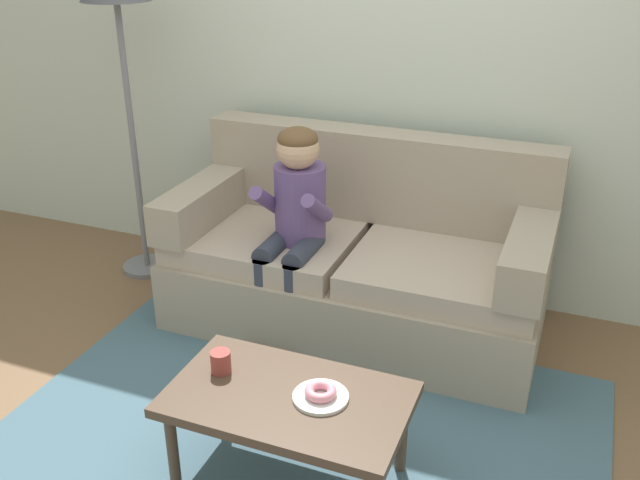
# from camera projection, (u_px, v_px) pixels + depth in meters

# --- Properties ---
(ground) EXTENTS (10.00, 10.00, 0.00)m
(ground) POSITION_uv_depth(u_px,v_px,m) (311.00, 416.00, 3.14)
(ground) COLOR brown
(wall_back) EXTENTS (8.00, 0.10, 2.80)m
(wall_back) POSITION_uv_depth(u_px,v_px,m) (410.00, 45.00, 3.73)
(wall_back) COLOR beige
(wall_back) RESTS_ON ground
(area_rug) EXTENTS (2.51, 2.00, 0.01)m
(area_rug) POSITION_uv_depth(u_px,v_px,m) (288.00, 452.00, 2.93)
(area_rug) COLOR #476675
(area_rug) RESTS_ON ground
(couch) EXTENTS (1.92, 0.90, 0.99)m
(couch) POSITION_uv_depth(u_px,v_px,m) (358.00, 262.00, 3.74)
(couch) COLOR tan
(couch) RESTS_ON ground
(coffee_table) EXTENTS (0.90, 0.53, 0.41)m
(coffee_table) POSITION_uv_depth(u_px,v_px,m) (288.00, 405.00, 2.64)
(coffee_table) COLOR #4C3828
(coffee_table) RESTS_ON ground
(person_child) EXTENTS (0.34, 0.58, 1.10)m
(person_child) POSITION_uv_depth(u_px,v_px,m) (294.00, 214.00, 3.51)
(person_child) COLOR #664C84
(person_child) RESTS_ON ground
(plate) EXTENTS (0.21, 0.21, 0.01)m
(plate) POSITION_uv_depth(u_px,v_px,m) (321.00, 397.00, 2.60)
(plate) COLOR white
(plate) RESTS_ON coffee_table
(donut) EXTENTS (0.17, 0.17, 0.04)m
(donut) POSITION_uv_depth(u_px,v_px,m) (321.00, 391.00, 2.59)
(donut) COLOR pink
(donut) RESTS_ON plate
(mug) EXTENTS (0.08, 0.08, 0.09)m
(mug) POSITION_uv_depth(u_px,v_px,m) (221.00, 362.00, 2.74)
(mug) COLOR #993D38
(mug) RESTS_ON coffee_table
(floor_lamp) EXTENTS (0.38, 0.38, 1.87)m
(floor_lamp) POSITION_uv_depth(u_px,v_px,m) (117.00, 5.00, 3.77)
(floor_lamp) COLOR slate
(floor_lamp) RESTS_ON ground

